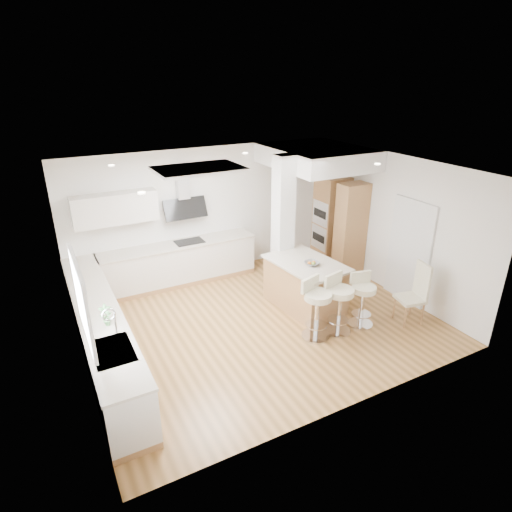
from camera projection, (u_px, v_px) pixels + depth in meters
ground at (259, 321)px, 7.87m from camera, size 6.00×6.00×0.00m
ceiling at (259, 321)px, 7.87m from camera, size 6.00×5.00×0.02m
wall_back at (205, 212)px, 9.34m from camera, size 6.00×0.04×2.80m
wall_left at (72, 289)px, 6.02m from camera, size 0.04×5.00×2.80m
wall_right at (390, 224)px, 8.61m from camera, size 0.04×5.00×2.80m
skylight at (199, 169)px, 6.92m from camera, size 4.10×2.10×0.06m
window_left at (81, 298)px, 5.19m from camera, size 0.06×1.28×1.07m
doorway_right at (409, 253)px, 8.27m from camera, size 0.05×1.00×2.10m
counter_left at (101, 332)px, 6.71m from camera, size 0.63×4.50×1.35m
counter_back at (171, 254)px, 9.00m from camera, size 3.62×0.63×2.50m
pillar at (283, 225)px, 8.54m from camera, size 0.35×0.35×2.80m
soffit at (316, 157)px, 8.88m from camera, size 1.78×2.20×0.40m
oven_column at (338, 225)px, 9.60m from camera, size 0.63×1.21×2.10m
peninsula at (305, 284)px, 8.20m from camera, size 1.18×1.64×1.01m
bar_stool_a at (316, 305)px, 7.18m from camera, size 0.61×0.61×1.09m
bar_stool_b at (339, 301)px, 7.33m from camera, size 0.58×0.58×1.07m
bar_stool_c at (363, 297)px, 7.56m from camera, size 0.53×0.53×0.99m
dining_chair at (416, 291)px, 7.65m from camera, size 0.53×0.53×1.14m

